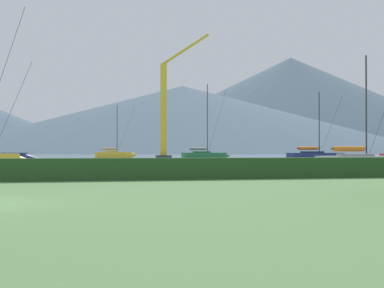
# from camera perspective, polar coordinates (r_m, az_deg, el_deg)

# --- Properties ---
(harbor_water) EXTENTS (320.00, 246.00, 0.00)m
(harbor_water) POSITION_cam_1_polar(r_m,az_deg,el_deg) (152.05, -12.90, -1.24)
(harbor_water) COLOR gray
(harbor_water) RESTS_ON ground_plane
(hedge_line) EXTENTS (80.00, 1.20, 1.08)m
(hedge_line) POSITION_cam_1_polar(r_m,az_deg,el_deg) (26.20, -18.45, -2.69)
(hedge_line) COLOR #284C23
(hedge_line) RESTS_ON ground_plane
(sailboat_slip_0) EXTENTS (8.46, 3.03, 10.51)m
(sailboat_slip_0) POSITION_cam_1_polar(r_m,az_deg,el_deg) (104.73, -8.48, -1.12)
(sailboat_slip_0) COLOR gold
(sailboat_slip_0) RESTS_ON harbor_water
(sailboat_slip_1) EXTENTS (8.25, 2.76, 12.41)m
(sailboat_slip_1) POSITION_cam_1_polar(r_m,az_deg,el_deg) (85.71, 1.38, -1.22)
(sailboat_slip_1) COLOR #236B38
(sailboat_slip_1) RESTS_ON harbor_water
(sailboat_slip_4) EXTENTS (7.62, 2.65, 8.94)m
(sailboat_slip_4) POSITION_cam_1_polar(r_m,az_deg,el_deg) (42.84, 18.01, -1.80)
(sailboat_slip_4) COLOR #9E9EA3
(sailboat_slip_4) RESTS_ON harbor_water
(sailboat_slip_10) EXTENTS (8.37, 2.48, 9.36)m
(sailboat_slip_10) POSITION_cam_1_polar(r_m,az_deg,el_deg) (71.98, 13.40, -1.30)
(sailboat_slip_10) COLOR navy
(sailboat_slip_10) RESTS_ON harbor_water
(dock_crane) EXTENTS (7.58, 2.00, 18.23)m
(dock_crane) POSITION_cam_1_polar(r_m,az_deg,el_deg) (73.38, -2.93, 2.98)
(dock_crane) COLOR #333338
(dock_crane) RESTS_ON ground_plane
(distant_hill_west_ridge) EXTENTS (314.59, 314.59, 43.95)m
(distant_hill_west_ridge) POSITION_cam_1_polar(r_m,az_deg,el_deg) (342.74, -1.02, 2.73)
(distant_hill_west_ridge) COLOR #425666
(distant_hill_west_ridge) RESTS_ON ground_plane
(distant_hill_central_peak) EXTENTS (308.87, 308.87, 75.38)m
(distant_hill_central_peak) POSITION_cam_1_polar(r_m,az_deg,el_deg) (422.09, 10.78, 4.23)
(distant_hill_central_peak) COLOR #425666
(distant_hill_central_peak) RESTS_ON ground_plane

